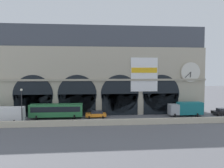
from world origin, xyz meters
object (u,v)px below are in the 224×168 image
Objects in this scene: box_truck_west at (5,114)px; car_center at (96,114)px; box_truck_east at (186,109)px; car_eastmost at (222,112)px; bus_midwest at (56,110)px; street_lamp_quayside at (22,102)px.

box_truck_west is 18.15m from car_center.
box_truck_east is 1.70× the size of car_eastmost.
car_eastmost is (37.31, 0.40, -0.98)m from bus_midwest.
street_lamp_quayside is (-33.79, -6.09, 2.71)m from box_truck_east.
car_center is 0.59× the size of box_truck_east.
bus_midwest is 2.50× the size of car_eastmost.
bus_midwest is at bearing 19.14° from box_truck_west.
car_center and car_eastmost have the same top height.
box_truck_west is 1.00× the size of box_truck_east.
box_truck_east is (20.07, -0.04, 0.90)m from car_center.
car_eastmost is at bearing 0.66° from car_center.
box_truck_west is at bearing -175.52° from car_eastmost.
box_truck_west reaches higher than car_center.
car_center is at bearing -179.34° from car_eastmost.
car_eastmost is (28.88, 0.33, 0.00)m from car_center.
box_truck_east is (37.88, 3.29, 0.00)m from box_truck_west.
bus_midwest reaches higher than car_eastmost.
car_eastmost is at bearing 4.48° from box_truck_west.
street_lamp_quayside is (-5.30, -6.06, 2.63)m from bus_midwest.
car_center is at bearing 10.58° from box_truck_west.
street_lamp_quayside is (4.09, -2.80, 2.71)m from box_truck_west.
street_lamp_quayside is at bearing -34.35° from box_truck_west.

